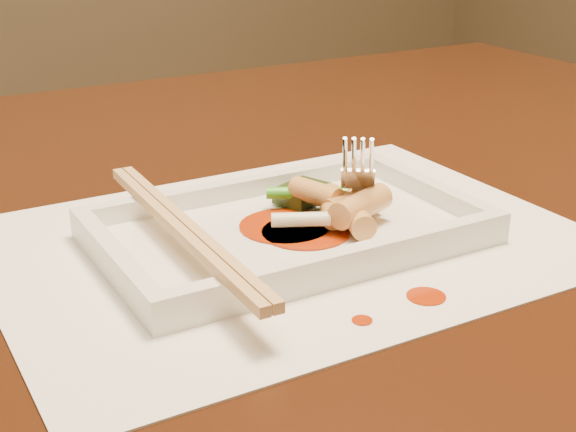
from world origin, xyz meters
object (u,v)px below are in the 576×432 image
chopstick_a (177,229)px  placemat (288,241)px  fork (360,107)px  table (196,322)px  plate_base (288,235)px

chopstick_a → placemat: bearing=0.0°
placemat → fork: fork is taller
table → fork: fork is taller
chopstick_a → table: bearing=62.6°
table → plate_base: plate_base is taller
plate_base → fork: fork is taller
table → placemat: 0.14m
fork → plate_base: bearing=-165.6°
chopstick_a → plate_base: bearing=0.0°
chopstick_a → fork: bearing=6.8°
table → chopstick_a: size_ratio=5.58×
plate_base → placemat: bearing=0.0°
plate_base → fork: size_ratio=1.86×
table → placemat: size_ratio=3.50×
table → chopstick_a: (-0.05, -0.09, 0.13)m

